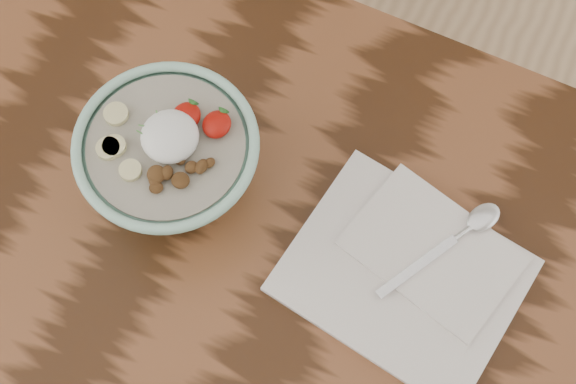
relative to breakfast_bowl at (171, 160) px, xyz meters
The scene contains 4 objects.
table 19.58cm from the breakfast_bowl, 93.73° to the right, with size 160.00×90.00×75.00cm.
breakfast_bowl is the anchor object (origin of this frame).
napkin 31.36cm from the breakfast_bowl, ahead, with size 29.48×25.51×1.65cm.
spoon 36.45cm from the breakfast_bowl, 14.44° to the left, with size 10.75×17.44×0.98cm.
Camera 1 is at (29.38, -17.78, 168.73)cm, focal length 50.00 mm.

